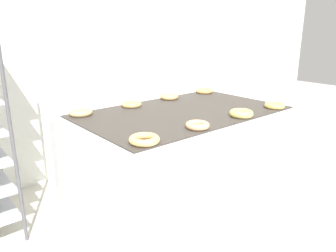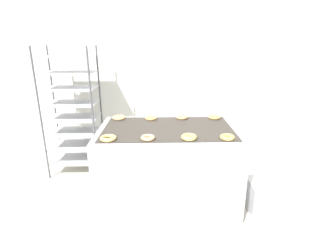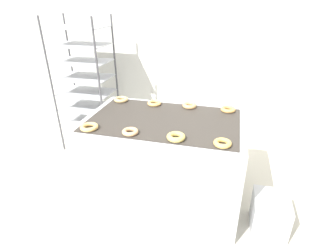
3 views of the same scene
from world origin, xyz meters
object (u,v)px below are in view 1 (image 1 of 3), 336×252
donut_near_left (144,139)px  donut_near_right (275,105)px  donut_far_midright (169,96)px  donut_near_midleft (198,125)px  fryer_machine (182,172)px  donut_far_midleft (131,104)px  glaze_bin (282,176)px  donut_far_left (81,112)px  donut_far_right (204,91)px  donut_near_midright (241,113)px

donut_near_left → donut_near_right: 1.11m
donut_far_midright → donut_near_midleft: bearing=-118.6°
fryer_machine → donut_far_midright: (0.17, 0.34, 0.46)m
fryer_machine → donut_far_midleft: size_ratio=10.32×
fryer_machine → donut_near_left: size_ratio=9.69×
glaze_bin → fryer_machine: bearing=168.8°
donut_far_left → fryer_machine: bearing=-31.0°
donut_near_left → fryer_machine: bearing=31.2°
donut_near_midleft → donut_near_right: (0.74, -0.01, 0.00)m
fryer_machine → donut_far_right: bearing=31.1°
glaze_bin → donut_far_midright: (-0.84, 0.54, 0.74)m
donut_near_midleft → donut_far_right: (0.75, 0.67, 0.00)m
donut_far_midleft → donut_far_right: bearing=0.9°
fryer_machine → donut_far_midright: bearing=63.1°
donut_near_right → donut_far_left: bearing=148.3°
donut_far_left → donut_near_left: bearing=-89.8°
donut_near_left → donut_near_midleft: same height
glaze_bin → donut_far_left: bearing=161.1°
donut_far_left → donut_near_midright: bearing=-42.1°
donut_near_right → donut_far_midright: (-0.37, 0.69, 0.00)m
glaze_bin → donut_near_midright: donut_near_midright is taller
donut_far_midleft → donut_far_left: bearing=177.8°
donut_near_midright → donut_far_left: (-0.75, 0.68, -0.00)m
donut_near_left → donut_near_midright: size_ratio=1.02×
fryer_machine → donut_far_left: 0.80m
donut_near_left → donut_far_midright: size_ratio=1.07×
glaze_bin → donut_far_midleft: bearing=156.4°
glaze_bin → donut_far_midright: size_ratio=2.40×
donut_near_midleft → donut_near_right: bearing=-0.7°
donut_near_right → donut_far_midright: size_ratio=0.96×
donut_near_left → donut_near_right: same height
fryer_machine → glaze_bin: bearing=-11.2°
donut_near_midright → donut_near_midleft: bearing=179.6°
fryer_machine → donut_near_midleft: (-0.20, -0.34, 0.46)m
donut_near_right → donut_near_midright: bearing=178.9°
donut_far_midleft → donut_near_left: bearing=-119.3°
donut_near_right → donut_far_midright: donut_far_midright is taller
donut_far_midleft → glaze_bin: bearing=-23.6°
donut_near_left → donut_near_midleft: size_ratio=1.13×
fryer_machine → donut_far_midright: size_ratio=10.33×
glaze_bin → donut_far_right: bearing=130.2°
donut_near_right → donut_far_right: same height
fryer_machine → donut_near_right: donut_near_right is taller
donut_near_right → donut_far_right: (0.01, 0.68, 0.00)m
donut_near_midleft → donut_far_midright: bearing=61.4°
donut_near_midleft → donut_far_left: bearing=118.6°
donut_near_midright → donut_near_right: 0.36m
donut_near_midleft → donut_near_right: size_ratio=0.98×
donut_near_left → donut_near_midright: (0.75, 0.00, 0.00)m
donut_near_midleft → donut_far_midright: donut_far_midright is taller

